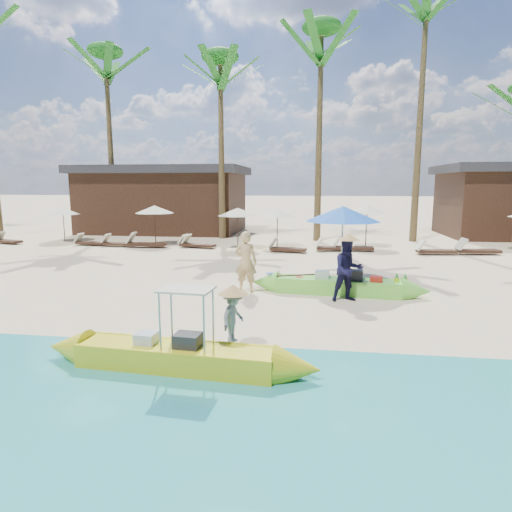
# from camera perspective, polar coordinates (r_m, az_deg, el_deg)

# --- Properties ---
(ground) EXTENTS (240.00, 240.00, 0.00)m
(ground) POSITION_cam_1_polar(r_m,az_deg,el_deg) (10.87, -3.21, -7.02)
(ground) COLOR beige
(ground) RESTS_ON ground
(wet_sand_strip) EXTENTS (240.00, 4.50, 0.01)m
(wet_sand_strip) POSITION_cam_1_polar(r_m,az_deg,el_deg) (6.39, -12.34, -19.50)
(wet_sand_strip) COLOR tan
(wet_sand_strip) RESTS_ON ground
(green_canoe) EXTENTS (5.63, 1.10, 0.72)m
(green_canoe) POSITION_cam_1_polar(r_m,az_deg,el_deg) (12.47, 10.81, -3.88)
(green_canoe) COLOR #71E144
(green_canoe) RESTS_ON ground
(yellow_canoe) EXTENTS (5.43, 0.96, 1.41)m
(yellow_canoe) POSITION_cam_1_polar(r_m,az_deg,el_deg) (7.52, -10.62, -12.96)
(yellow_canoe) COLOR yellow
(yellow_canoe) RESTS_ON ground
(tourist) EXTENTS (0.69, 0.48, 1.78)m
(tourist) POSITION_cam_1_polar(r_m,az_deg,el_deg) (12.34, -1.37, -0.77)
(tourist) COLOR tan
(tourist) RESTS_ON ground
(vendor_green) EXTENTS (0.97, 0.85, 1.71)m
(vendor_green) POSITION_cam_1_polar(r_m,az_deg,el_deg) (11.62, 12.16, -1.80)
(vendor_green) COLOR #131233
(vendor_green) RESTS_ON ground
(vendor_yellow) EXTENTS (0.56, 0.72, 0.98)m
(vendor_yellow) POSITION_cam_1_polar(r_m,az_deg,el_deg) (8.01, -3.07, -8.06)
(vendor_yellow) COLOR gray
(vendor_yellow) RESTS_ON ground
(blue_umbrella) EXTENTS (2.28, 2.28, 2.45)m
(blue_umbrella) POSITION_cam_1_polar(r_m,az_deg,el_deg) (13.29, 11.52, 5.54)
(blue_umbrella) COLOR #99999E
(blue_umbrella) RESTS_ON ground
(lounger_2_left) EXTENTS (1.74, 0.97, 0.56)m
(lounger_2_left) POSITION_cam_1_polar(r_m,az_deg,el_deg) (26.36, -30.25, 1.83)
(lounger_2_left) COLOR #3C2318
(lounger_2_left) RESTS_ON ground
(resort_parasol_3) EXTENTS (1.81, 1.81, 1.86)m
(resort_parasol_3) POSITION_cam_1_polar(r_m,az_deg,el_deg) (25.92, -24.36, 5.48)
(resort_parasol_3) COLOR #3C2318
(resort_parasol_3) RESTS_ON ground
(lounger_3_left) EXTENTS (1.66, 0.68, 0.55)m
(lounger_3_left) POSITION_cam_1_polar(r_m,az_deg,el_deg) (23.77, -21.41, 1.77)
(lounger_3_left) COLOR #3C2318
(lounger_3_left) RESTS_ON ground
(lounger_3_right) EXTENTS (1.70, 0.62, 0.57)m
(lounger_3_right) POSITION_cam_1_polar(r_m,az_deg,el_deg) (22.85, -18.09, 1.68)
(lounger_3_right) COLOR #3C2318
(lounger_3_right) RESTS_ON ground
(resort_parasol_4) EXTENTS (1.99, 1.99, 2.05)m
(resort_parasol_4) POSITION_cam_1_polar(r_m,az_deg,el_deg) (22.83, -13.38, 6.06)
(resort_parasol_4) COLOR #3C2318
(resort_parasol_4) RESTS_ON ground
(lounger_4_left) EXTENTS (1.97, 0.64, 0.67)m
(lounger_4_left) POSITION_cam_1_polar(r_m,az_deg,el_deg) (22.11, -14.64, 1.68)
(lounger_4_left) COLOR #3C2318
(lounger_4_left) RESTS_ON ground
(lounger_4_right) EXTENTS (1.79, 0.90, 0.58)m
(lounger_4_right) POSITION_cam_1_polar(r_m,az_deg,el_deg) (21.46, -7.86, 1.61)
(lounger_4_right) COLOR #3C2318
(lounger_4_right) RESTS_ON ground
(resort_parasol_5) EXTENTS (1.95, 1.95, 2.00)m
(resort_parasol_5) POSITION_cam_1_polar(r_m,az_deg,el_deg) (20.73, -2.46, 5.89)
(resort_parasol_5) COLOR #3C2318
(resort_parasol_5) RESTS_ON ground
(lounger_5_left) EXTENTS (1.76, 0.87, 0.57)m
(lounger_5_left) POSITION_cam_1_polar(r_m,az_deg,el_deg) (21.55, -8.33, 1.62)
(lounger_5_left) COLOR #3C2318
(lounger_5_left) RESTS_ON ground
(resort_parasol_6) EXTENTS (1.84, 1.84, 1.90)m
(resort_parasol_6) POSITION_cam_1_polar(r_m,az_deg,el_deg) (21.43, 2.87, 5.74)
(resort_parasol_6) COLOR #3C2318
(resort_parasol_6) RESTS_ON ground
(lounger_6_left) EXTENTS (1.81, 0.81, 0.60)m
(lounger_6_left) POSITION_cam_1_polar(r_m,az_deg,el_deg) (19.91, 3.94, 1.08)
(lounger_6_left) COLOR #3C2318
(lounger_6_left) RESTS_ON ground
(lounger_6_right) EXTENTS (1.82, 0.73, 0.60)m
(lounger_6_right) POSITION_cam_1_polar(r_m,az_deg,el_deg) (20.52, 10.09, 1.21)
(lounger_6_right) COLOR #3C2318
(lounger_6_right) RESTS_ON ground
(resort_parasol_7) EXTENTS (2.06, 2.06, 2.13)m
(resort_parasol_7) POSITION_cam_1_polar(r_m,az_deg,el_deg) (21.98, 14.59, 6.09)
(resort_parasol_7) COLOR #3C2318
(resort_parasol_7) RESTS_ON ground
(lounger_7_left) EXTENTS (1.86, 0.60, 0.63)m
(lounger_7_left) POSITION_cam_1_polar(r_m,az_deg,el_deg) (20.70, 12.61, 1.22)
(lounger_7_left) COLOR #3C2318
(lounger_7_left) RESTS_ON ground
(lounger_7_right) EXTENTS (1.84, 0.74, 0.61)m
(lounger_7_right) POSITION_cam_1_polar(r_m,az_deg,el_deg) (20.76, 22.59, 0.73)
(lounger_7_right) COLOR #3C2318
(lounger_7_right) RESTS_ON ground
(lounger_8_left) EXTENTS (1.98, 0.83, 0.65)m
(lounger_8_left) POSITION_cam_1_polar(r_m,az_deg,el_deg) (21.57, 27.21, 0.75)
(lounger_8_left) COLOR #3C2318
(lounger_8_left) RESTS_ON ground
(palm_2) EXTENTS (2.08, 2.08, 11.33)m
(palm_2) POSITION_cam_1_polar(r_m,az_deg,el_deg) (28.87, -19.27, 21.11)
(palm_2) COLOR brown
(palm_2) RESTS_ON ground
(palm_3) EXTENTS (2.08, 2.08, 10.52)m
(palm_3) POSITION_cam_1_polar(r_m,az_deg,el_deg) (25.68, -4.76, 21.74)
(palm_3) COLOR brown
(palm_3) RESTS_ON ground
(palm_4) EXTENTS (2.08, 2.08, 11.70)m
(palm_4) POSITION_cam_1_polar(r_m,az_deg,el_deg) (25.07, 8.64, 24.03)
(palm_4) COLOR brown
(palm_4) RESTS_ON ground
(palm_5) EXTENTS (2.08, 2.08, 13.60)m
(palm_5) POSITION_cam_1_polar(r_m,az_deg,el_deg) (26.37, 21.62, 25.86)
(palm_5) COLOR brown
(palm_5) RESTS_ON ground
(pavilion_west) EXTENTS (10.80, 6.60, 4.30)m
(pavilion_west) POSITION_cam_1_polar(r_m,az_deg,el_deg) (29.50, -12.11, 7.47)
(pavilion_west) COLOR #3C2318
(pavilion_west) RESTS_ON ground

